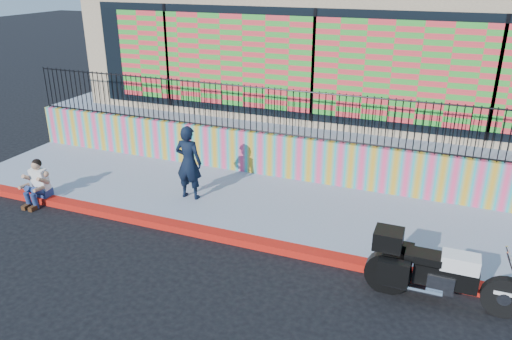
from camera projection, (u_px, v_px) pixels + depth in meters
The scene contains 10 objects.
ground at pixel (251, 245), 9.97m from camera, with size 90.00×90.00×0.00m, color black.
red_curb at pixel (251, 242), 9.95m from camera, with size 16.00×0.30×0.15m, color red.
sidewalk at pixel (278, 207), 11.36m from camera, with size 16.00×3.00×0.15m, color gray.
mural_wall at pixel (300, 159), 12.50m from camera, with size 16.00×0.20×1.10m, color #FD4278.
metal_fence at pixel (301, 114), 12.07m from camera, with size 15.80×0.04×1.20m, color black, non-canonical shape.
elevated_platform at pixel (344, 111), 16.91m from camera, with size 16.00×10.00×1.25m, color gray.
storefront_building at pixel (348, 32), 15.74m from camera, with size 14.00×8.06×4.00m.
police_motorcycle at pixel (443, 268), 8.04m from camera, with size 2.49×0.82×1.55m.
police_officer at pixel (189, 162), 11.38m from camera, with size 0.63×0.42×1.74m, color black.
seated_man at pixel (36, 187), 11.50m from camera, with size 0.54×0.71×1.06m.
Camera 1 is at (3.32, -8.01, 5.16)m, focal length 35.00 mm.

